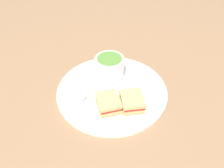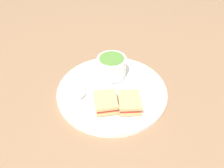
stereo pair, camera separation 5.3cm
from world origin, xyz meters
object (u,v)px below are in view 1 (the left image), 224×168
(sandwich_half_near, at_px, (108,103))
(soup_bowl, at_px, (108,66))
(sandwich_half_far, at_px, (132,101))
(spoon, at_px, (83,95))

(sandwich_half_near, bearing_deg, soup_bowl, -6.06)
(soup_bowl, bearing_deg, sandwich_half_far, -160.43)
(spoon, distance_m, sandwich_half_far, 0.16)
(sandwich_half_near, height_order, sandwich_half_far, same)
(soup_bowl, bearing_deg, spoon, 137.13)
(sandwich_half_near, distance_m, sandwich_half_far, 0.07)
(sandwich_half_near, xyz_separation_m, sandwich_half_far, (-0.00, -0.07, 0.00))
(soup_bowl, bearing_deg, sandwich_half_near, 173.94)
(spoon, xyz_separation_m, sandwich_half_far, (-0.06, -0.15, 0.01))
(soup_bowl, distance_m, sandwich_half_near, 0.15)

